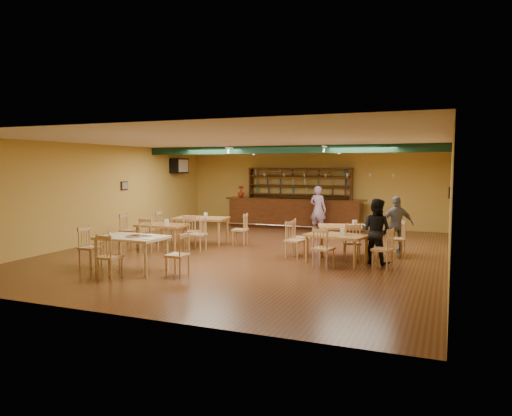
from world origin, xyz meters
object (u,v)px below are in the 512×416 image
at_px(dining_table_d, 336,249).
at_px(dining_table_b, 349,241).
at_px(bar_counter, 294,213).
at_px(patron_right_a, 376,231).
at_px(dining_table_c, 162,236).
at_px(dining_table_a, 201,230).
at_px(near_table, 132,254).
at_px(patron_bar, 318,209).

bearing_deg(dining_table_d, dining_table_b, 99.50).
distance_m(bar_counter, patron_right_a, 6.70).
bearing_deg(bar_counter, dining_table_b, -57.84).
bearing_deg(dining_table_c, dining_table_a, 62.02).
xyz_separation_m(bar_counter, dining_table_b, (2.97, -4.73, -0.17)).
bearing_deg(patron_right_a, dining_table_b, -26.47).
distance_m(near_table, patron_bar, 7.96).
xyz_separation_m(dining_table_a, patron_bar, (2.71, 3.56, 0.43)).
height_order(bar_counter, dining_table_c, bar_counter).
bearing_deg(dining_table_c, dining_table_d, -4.05).
distance_m(dining_table_c, patron_right_a, 5.99).
xyz_separation_m(bar_counter, patron_right_a, (3.77, -5.53, 0.22)).
bearing_deg(dining_table_d, near_table, -133.91).
bearing_deg(patron_bar, patron_right_a, 131.60).
xyz_separation_m(dining_table_d, near_table, (-4.03, -2.59, 0.04)).
bearing_deg(near_table, dining_table_a, 97.90).
bearing_deg(dining_table_b, near_table, -154.98).
bearing_deg(dining_table_d, bar_counter, 129.70).
bearing_deg(bar_counter, patron_bar, -36.24).
relative_size(bar_counter, dining_table_d, 3.76).
distance_m(dining_table_c, dining_table_d, 5.10).
distance_m(near_table, patron_right_a, 5.72).
xyz_separation_m(dining_table_a, patron_right_a, (5.36, -1.14, 0.39)).
distance_m(dining_table_a, dining_table_b, 4.57).
relative_size(bar_counter, patron_bar, 3.19).
bearing_deg(dining_table_c, near_table, -70.56).
height_order(bar_counter, patron_right_a, patron_right_a).
relative_size(dining_table_a, patron_bar, 0.95).
xyz_separation_m(dining_table_a, near_table, (0.45, -4.06, 0.00)).
bearing_deg(dining_table_a, patron_bar, 45.69).
xyz_separation_m(dining_table_c, near_table, (1.06, -2.86, 0.05)).
xyz_separation_m(patron_bar, patron_right_a, (2.65, -4.70, -0.04)).
relative_size(dining_table_d, near_table, 0.95).
distance_m(dining_table_a, patron_bar, 4.50).
xyz_separation_m(dining_table_a, dining_table_b, (4.56, -0.34, -0.00)).
height_order(dining_table_b, patron_right_a, patron_right_a).
height_order(near_table, patron_right_a, patron_right_a).
height_order(dining_table_c, near_table, near_table).
height_order(dining_table_a, patron_bar, patron_bar).
height_order(dining_table_d, patron_bar, patron_bar).
height_order(dining_table_d, near_table, near_table).
bearing_deg(dining_table_d, dining_table_c, -169.69).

